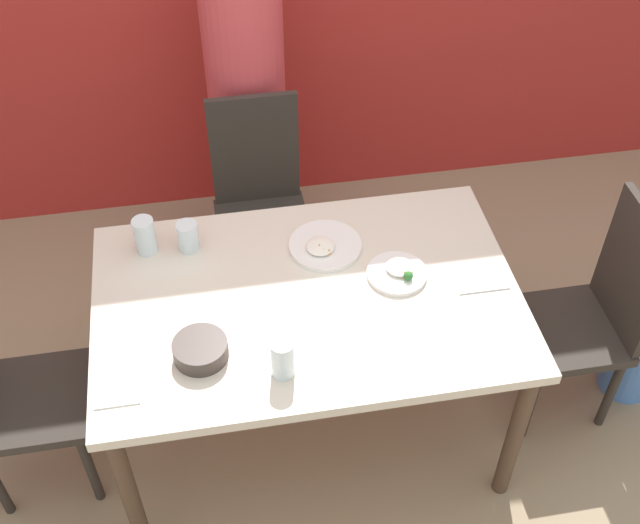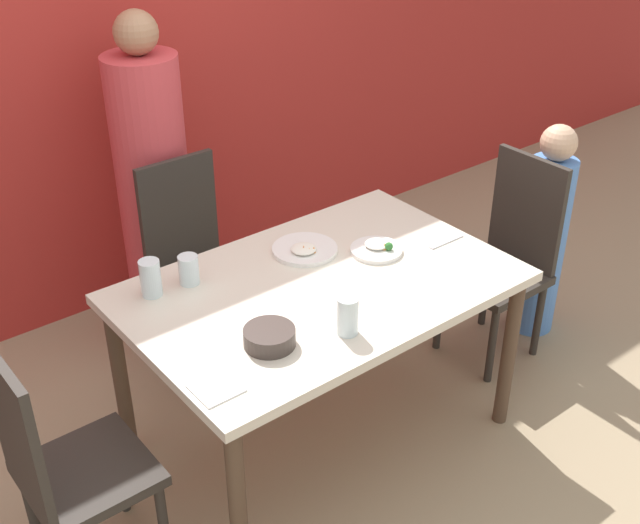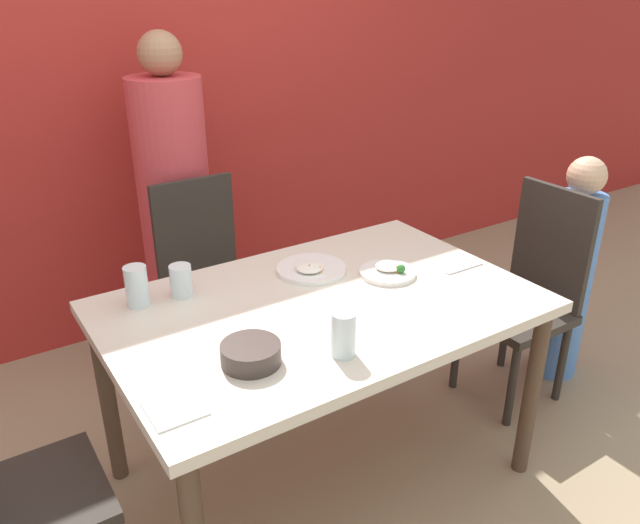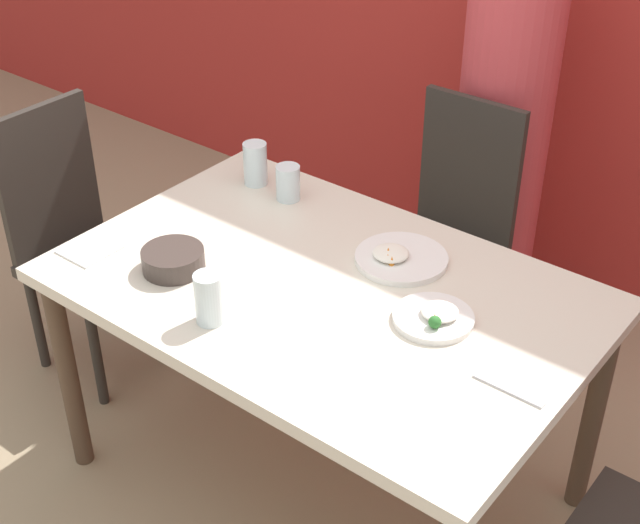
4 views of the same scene
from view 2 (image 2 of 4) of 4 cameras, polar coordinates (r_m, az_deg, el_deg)
name	(u,v)px [view 2 (image 2 of 4)]	position (r m, az deg, el deg)	size (l,w,h in m)	color
ground_plane	(320,434)	(3.48, -0.02, -12.12)	(10.00, 10.00, 0.00)	#998466
wall_back	(116,40)	(4.01, -14.30, 15.03)	(10.00, 0.06, 2.70)	#A82823
dining_table	(320,301)	(3.07, -0.02, -2.76)	(1.46, 0.95, 0.76)	beige
chair_adult_spot	(195,261)	(3.71, -8.91, 0.10)	(0.40, 0.40, 0.97)	#2D2823
chair_child_spot	(507,255)	(3.80, 13.13, 0.45)	(0.40, 0.40, 0.97)	#2D2823
chair_empty_left	(61,464)	(2.76, -17.91, -13.52)	(0.40, 0.40, 0.97)	#2D2823
person_adult	(154,193)	(3.87, -11.69, 4.84)	(0.34, 0.34, 1.57)	#C63D42
person_child	(544,237)	(3.99, 15.62, 1.70)	(0.21, 0.21, 1.08)	#5184D1
bowl_curry	(269,337)	(2.69, -3.62, -5.32)	(0.18, 0.18, 0.06)	#3D332D
plate_rice_adult	(377,249)	(3.23, 4.06, 0.96)	(0.21, 0.21, 0.05)	white
plate_rice_child	(305,249)	(3.22, -1.10, 0.91)	(0.27, 0.27, 0.05)	white
glass_water_tall	(348,316)	(2.72, 1.98, -3.84)	(0.07, 0.07, 0.14)	silver
glass_water_short	(189,270)	(3.04, -9.32, -0.55)	(0.08, 0.08, 0.11)	silver
glass_water_center	(151,278)	(2.98, -11.96, -1.13)	(0.08, 0.08, 0.14)	silver
napkin_folded	(216,388)	(2.54, -7.40, -8.88)	(0.14, 0.14, 0.01)	white
fork_steel	(447,242)	(3.34, 8.99, 1.44)	(0.18, 0.02, 0.01)	silver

